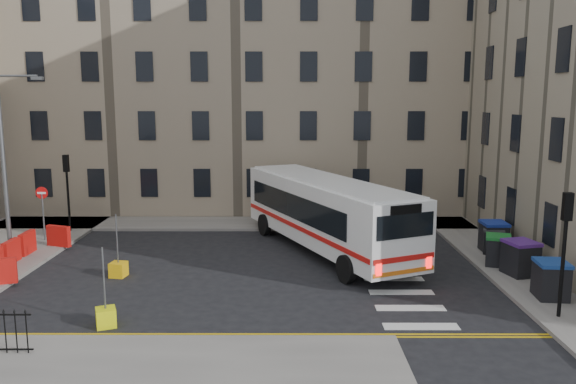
{
  "coord_description": "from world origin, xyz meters",
  "views": [
    {
      "loc": [
        -0.2,
        -22.91,
        7.16
      ],
      "look_at": [
        -0.26,
        2.1,
        3.0
      ],
      "focal_mm": 35.0,
      "sensor_mm": 36.0,
      "label": 1
    }
  ],
  "objects_px": {
    "wheelie_bin_a": "(551,279)",
    "streetlamp": "(3,163)",
    "wheelie_bin_d": "(493,240)",
    "bollard_chevron": "(106,317)",
    "wheelie_bin_e": "(494,237)",
    "wheelie_bin_c": "(498,250)",
    "bollard_yellow": "(118,269)",
    "bus": "(325,211)",
    "wheelie_bin_b": "(520,258)"
  },
  "relations": [
    {
      "from": "streetlamp",
      "to": "bus",
      "type": "relative_size",
      "value": 0.65
    },
    {
      "from": "wheelie_bin_d",
      "to": "bollard_chevron",
      "type": "distance_m",
      "value": 17.29
    },
    {
      "from": "streetlamp",
      "to": "wheelie_bin_a",
      "type": "bearing_deg",
      "value": -14.56
    },
    {
      "from": "wheelie_bin_e",
      "to": "bollard_yellow",
      "type": "relative_size",
      "value": 2.33
    },
    {
      "from": "streetlamp",
      "to": "bus",
      "type": "xyz_separation_m",
      "value": [
        14.5,
        0.91,
        -2.38
      ]
    },
    {
      "from": "wheelie_bin_d",
      "to": "bollard_chevron",
      "type": "relative_size",
      "value": 2.1
    },
    {
      "from": "bollard_yellow",
      "to": "streetlamp",
      "type": "bearing_deg",
      "value": 153.37
    },
    {
      "from": "streetlamp",
      "to": "wheelie_bin_d",
      "type": "xyz_separation_m",
      "value": [
        22.19,
        0.19,
        -3.6
      ]
    },
    {
      "from": "wheelie_bin_b",
      "to": "wheelie_bin_d",
      "type": "distance_m",
      "value": 3.29
    },
    {
      "from": "wheelie_bin_c",
      "to": "wheelie_bin_b",
      "type": "bearing_deg",
      "value": -54.78
    },
    {
      "from": "wheelie_bin_a",
      "to": "wheelie_bin_e",
      "type": "bearing_deg",
      "value": 93.57
    },
    {
      "from": "wheelie_bin_a",
      "to": "wheelie_bin_c",
      "type": "distance_m",
      "value": 4.06
    },
    {
      "from": "bus",
      "to": "bollard_yellow",
      "type": "height_order",
      "value": "bus"
    },
    {
      "from": "wheelie_bin_d",
      "to": "wheelie_bin_e",
      "type": "height_order",
      "value": "wheelie_bin_e"
    },
    {
      "from": "wheelie_bin_a",
      "to": "wheelie_bin_b",
      "type": "relative_size",
      "value": 0.9
    },
    {
      "from": "wheelie_bin_a",
      "to": "bus",
      "type": "bearing_deg",
      "value": 144.04
    },
    {
      "from": "bollard_yellow",
      "to": "wheelie_bin_a",
      "type": "bearing_deg",
      "value": -9.82
    },
    {
      "from": "wheelie_bin_a",
      "to": "bollard_chevron",
      "type": "height_order",
      "value": "wheelie_bin_a"
    },
    {
      "from": "wheelie_bin_c",
      "to": "wheelie_bin_d",
      "type": "height_order",
      "value": "wheelie_bin_c"
    },
    {
      "from": "bus",
      "to": "bollard_yellow",
      "type": "xyz_separation_m",
      "value": [
        -8.66,
        -3.84,
        -1.66
      ]
    },
    {
      "from": "bus",
      "to": "wheelie_bin_a",
      "type": "bearing_deg",
      "value": -65.55
    },
    {
      "from": "wheelie_bin_d",
      "to": "streetlamp",
      "type": "bearing_deg",
      "value": -163.34
    },
    {
      "from": "streetlamp",
      "to": "wheelie_bin_c",
      "type": "bearing_deg",
      "value": -4.49
    },
    {
      "from": "wheelie_bin_c",
      "to": "wheelie_bin_e",
      "type": "distance_m",
      "value": 2.2
    },
    {
      "from": "streetlamp",
      "to": "wheelie_bin_e",
      "type": "distance_m",
      "value": 22.56
    },
    {
      "from": "wheelie_bin_e",
      "to": "streetlamp",
      "type": "bearing_deg",
      "value": -177.95
    },
    {
      "from": "streetlamp",
      "to": "wheelie_bin_d",
      "type": "relative_size",
      "value": 6.47
    },
    {
      "from": "bus",
      "to": "wheelie_bin_d",
      "type": "distance_m",
      "value": 7.82
    },
    {
      "from": "wheelie_bin_b",
      "to": "bollard_yellow",
      "type": "distance_m",
      "value": 16.27
    },
    {
      "from": "wheelie_bin_c",
      "to": "bollard_yellow",
      "type": "height_order",
      "value": "wheelie_bin_c"
    },
    {
      "from": "wheelie_bin_e",
      "to": "bollard_yellow",
      "type": "distance_m",
      "value": 16.79
    },
    {
      "from": "bus",
      "to": "wheelie_bin_c",
      "type": "height_order",
      "value": "bus"
    },
    {
      "from": "wheelie_bin_d",
      "to": "wheelie_bin_a",
      "type": "bearing_deg",
      "value": -74.58
    },
    {
      "from": "bollard_yellow",
      "to": "bollard_chevron",
      "type": "relative_size",
      "value": 1.0
    },
    {
      "from": "bus",
      "to": "wheelie_bin_c",
      "type": "xyz_separation_m",
      "value": [
        7.21,
        -2.61,
        -1.17
      ]
    },
    {
      "from": "wheelie_bin_d",
      "to": "wheelie_bin_c",
      "type": "bearing_deg",
      "value": -88.06
    },
    {
      "from": "wheelie_bin_a",
      "to": "wheelie_bin_e",
      "type": "height_order",
      "value": "wheelie_bin_e"
    },
    {
      "from": "streetlamp",
      "to": "wheelie_bin_a",
      "type": "xyz_separation_m",
      "value": [
        22.11,
        -5.74,
        -3.51
      ]
    },
    {
      "from": "wheelie_bin_b",
      "to": "bollard_yellow",
      "type": "bearing_deg",
      "value": 165.71
    },
    {
      "from": "wheelie_bin_a",
      "to": "bollard_yellow",
      "type": "height_order",
      "value": "wheelie_bin_a"
    },
    {
      "from": "wheelie_bin_a",
      "to": "wheelie_bin_b",
      "type": "distance_m",
      "value": 2.65
    },
    {
      "from": "wheelie_bin_a",
      "to": "bollard_chevron",
      "type": "relative_size",
      "value": 2.24
    },
    {
      "from": "wheelie_bin_b",
      "to": "bollard_chevron",
      "type": "distance_m",
      "value": 15.92
    },
    {
      "from": "wheelie_bin_d",
      "to": "wheelie_bin_e",
      "type": "distance_m",
      "value": 0.27
    },
    {
      "from": "bollard_yellow",
      "to": "wheelie_bin_b",
      "type": "bearing_deg",
      "value": -0.57
    },
    {
      "from": "wheelie_bin_a",
      "to": "streetlamp",
      "type": "bearing_deg",
      "value": 170.61
    },
    {
      "from": "streetlamp",
      "to": "wheelie_bin_c",
      "type": "height_order",
      "value": "streetlamp"
    },
    {
      "from": "bus",
      "to": "wheelie_bin_e",
      "type": "relative_size",
      "value": 8.94
    },
    {
      "from": "wheelie_bin_c",
      "to": "bollard_yellow",
      "type": "bearing_deg",
      "value": -156.2
    },
    {
      "from": "bus",
      "to": "wheelie_bin_a",
      "type": "xyz_separation_m",
      "value": [
        7.61,
        -6.65,
        -1.13
      ]
    }
  ]
}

